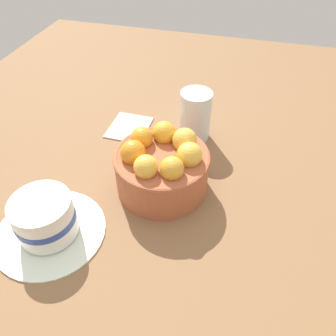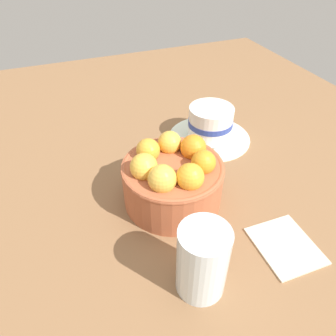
{
  "view_description": "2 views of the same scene",
  "coord_description": "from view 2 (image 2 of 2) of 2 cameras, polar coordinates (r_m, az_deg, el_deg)",
  "views": [
    {
      "loc": [
        -38.93,
        -11.53,
        42.84
      ],
      "look_at": [
        -1.1,
        -1.38,
        5.73
      ],
      "focal_mm": 35.36,
      "sensor_mm": 36.0,
      "label": 1
    },
    {
      "loc": [
        34.91,
        -14.46,
        37.68
      ],
      "look_at": [
        -1.38,
        -0.25,
        5.81
      ],
      "focal_mm": 33.98,
      "sensor_mm": 36.0,
      "label": 2
    }
  ],
  "objects": [
    {
      "name": "ground_plane",
      "position": [
        0.55,
        0.78,
        -7.02
      ],
      "size": [
        139.4,
        116.58,
        3.67
      ],
      "primitive_type": "cube",
      "color": "brown"
    },
    {
      "name": "terracotta_bowl",
      "position": [
        0.5,
        0.83,
        -1.77
      ],
      "size": [
        16.01,
        16.01,
        10.45
      ],
      "color": "#AD5938",
      "rests_on": "ground_plane"
    },
    {
      "name": "coffee_cup",
      "position": [
        0.66,
        7.58,
        7.57
      ],
      "size": [
        17.03,
        17.03,
        7.18
      ],
      "color": "white",
      "rests_on": "ground_plane"
    },
    {
      "name": "water_glass",
      "position": [
        0.4,
        6.17,
        -16.23
      ],
      "size": [
        6.26,
        6.26,
        10.23
      ],
      "primitive_type": "cylinder",
      "color": "silver",
      "rests_on": "ground_plane"
    },
    {
      "name": "folded_napkin",
      "position": [
        0.5,
        20.35,
        -12.83
      ],
      "size": [
        9.62,
        8.27,
        0.6
      ],
      "primitive_type": "cube",
      "rotation": [
        0.0,
        0.0,
        -0.02
      ],
      "color": "beige",
      "rests_on": "ground_plane"
    }
  ]
}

